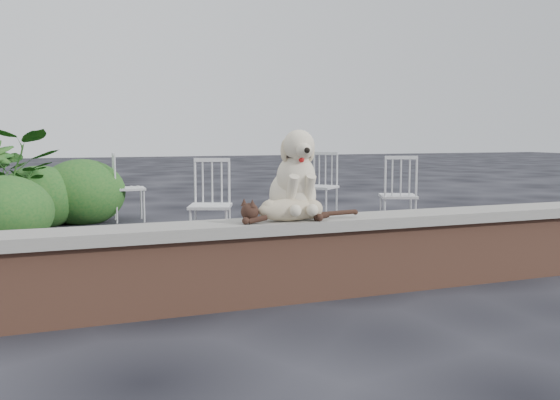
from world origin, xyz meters
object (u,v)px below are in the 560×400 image
object	(u,v)px
cat	(290,208)
potted_plant_a	(13,182)
chair_c	(398,195)
chair_e	(129,187)
chair_b	(210,204)
chair_d	(320,186)
dog	(293,173)

from	to	relation	value
cat	potted_plant_a	xyz separation A→B (m)	(-1.96, 3.94, -0.04)
chair_c	chair_e	bearing A→B (deg)	-13.57
cat	potted_plant_a	bearing A→B (deg)	120.30
chair_e	chair_b	xyz separation A→B (m)	(0.52, -2.42, 0.00)
chair_e	chair_b	bearing A→B (deg)	-165.83
chair_b	chair_c	size ratio (longest dim) A/B	1.00
chair_b	chair_c	xyz separation A→B (m)	(2.37, 0.20, 0.00)
chair_e	chair_c	xyz separation A→B (m)	(2.89, -2.22, 0.00)
chair_d	chair_b	xyz separation A→B (m)	(-2.04, -1.71, 0.00)
chair_b	chair_e	bearing A→B (deg)	123.46
cat	chair_d	size ratio (longest dim) A/B	1.12
cat	potted_plant_a	distance (m)	4.40
chair_e	dog	bearing A→B (deg)	-169.93
cat	chair_e	xyz separation A→B (m)	(-0.54, 4.56, -0.20)
dog	cat	distance (m)	0.29
dog	chair_e	bearing A→B (deg)	101.83
chair_d	chair_c	xyz separation A→B (m)	(0.34, -1.51, 0.00)
chair_d	chair_b	size ratio (longest dim) A/B	1.00
chair_e	potted_plant_a	world-z (taller)	potted_plant_a
chair_e	chair_b	world-z (taller)	same
dog	chair_d	bearing A→B (deg)	66.21
cat	potted_plant_a	world-z (taller)	potted_plant_a
chair_d	potted_plant_a	xyz separation A→B (m)	(-3.97, 0.09, 0.16)
chair_e	chair_c	world-z (taller)	same
chair_d	potted_plant_a	size ratio (longest dim) A/B	0.75
dog	potted_plant_a	xyz separation A→B (m)	(-2.04, 3.79, -0.27)
chair_d	chair_b	bearing A→B (deg)	-90.19
chair_b	potted_plant_a	xyz separation A→B (m)	(-1.94, 1.80, 0.16)
chair_e	chair_c	size ratio (longest dim) A/B	1.00
chair_b	potted_plant_a	world-z (taller)	potted_plant_a
cat	chair_b	size ratio (longest dim) A/B	1.12
dog	chair_b	bearing A→B (deg)	96.72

